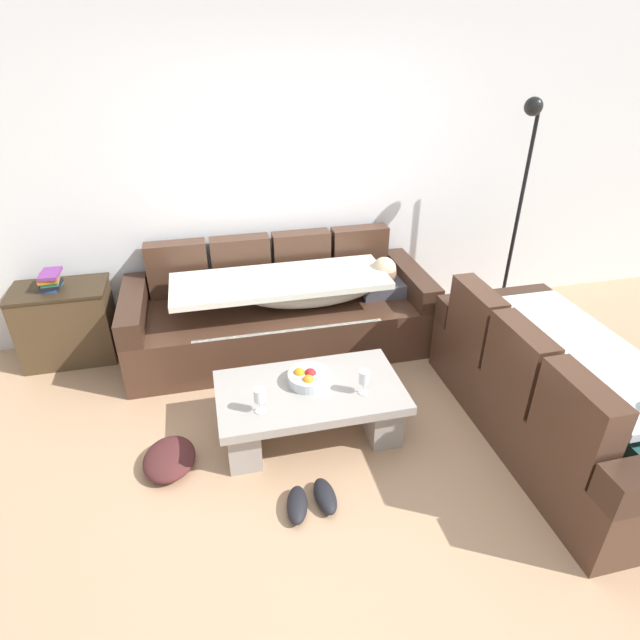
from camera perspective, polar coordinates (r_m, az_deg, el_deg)
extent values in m
plane|color=tan|center=(3.33, 5.01, -17.05)|extent=(14.00, 14.00, 0.00)
cube|color=silver|center=(4.49, -2.89, 15.94)|extent=(9.00, 0.10, 2.70)
cube|color=#482D20|center=(4.38, -4.33, -0.65)|extent=(2.46, 0.92, 0.42)
cube|color=#482D20|center=(4.49, -15.37, 5.44)|extent=(0.49, 0.16, 0.46)
cube|color=#482D20|center=(4.49, -8.68, 6.21)|extent=(0.49, 0.16, 0.46)
cube|color=#482D20|center=(4.56, -2.06, 6.88)|extent=(0.49, 0.16, 0.46)
cube|color=#482D20|center=(4.68, 4.31, 7.44)|extent=(0.49, 0.16, 0.46)
cube|color=#392419|center=(4.24, -19.88, 1.21)|extent=(0.18, 0.92, 0.20)
cube|color=#392419|center=(4.52, 9.96, 4.44)|extent=(0.18, 0.92, 0.20)
cube|color=#4C4C56|center=(4.44, 6.73, 3.56)|extent=(0.36, 0.28, 0.11)
sphere|color=#936B4C|center=(4.34, 7.03, 5.23)|extent=(0.21, 0.21, 0.21)
sphere|color=#CCB793|center=(4.33, 7.06, 5.59)|extent=(0.20, 0.20, 0.20)
ellipsoid|color=silver|center=(4.21, -1.01, 3.53)|extent=(1.10, 0.44, 0.28)
cube|color=silver|center=(4.11, -4.40, 4.30)|extent=(1.70, 0.60, 0.05)
cube|color=silver|center=(4.00, -3.29, -3.49)|extent=(1.44, 0.04, 0.38)
cube|color=#482D20|center=(3.81, 24.65, -8.91)|extent=(0.92, 1.97, 0.42)
cube|color=#482D20|center=(3.03, 26.36, -9.72)|extent=(0.16, 0.51, 0.46)
cube|color=#482D20|center=(3.36, 21.00, -4.29)|extent=(0.16, 0.51, 0.46)
cube|color=#482D20|center=(3.74, 16.73, 0.13)|extent=(0.16, 0.51, 0.46)
cube|color=#392419|center=(4.25, 18.71, 1.51)|extent=(0.92, 0.18, 0.20)
ellipsoid|color=silver|center=(3.64, 26.49, -4.46)|extent=(0.44, 1.05, 0.28)
cube|color=silver|center=(3.61, 27.02, -3.03)|extent=(0.60, 1.48, 0.05)
cube|color=silver|center=(4.06, 29.73, -7.37)|extent=(0.04, 1.26, 0.38)
cube|color=#9E9791|center=(3.39, -1.12, -7.91)|extent=(1.20, 0.68, 0.06)
cube|color=#9E9791|center=(3.46, -8.70, -11.39)|extent=(0.20, 0.54, 0.32)
cube|color=#9E9791|center=(3.61, 6.16, -9.23)|extent=(0.20, 0.54, 0.32)
cylinder|color=silver|center=(3.40, -1.19, -6.39)|extent=(0.28, 0.28, 0.07)
sphere|color=orange|center=(3.33, -1.29, -6.70)|extent=(0.08, 0.08, 0.08)
sphere|color=#A91F23|center=(3.39, -1.07, -5.97)|extent=(0.08, 0.08, 0.08)
sphere|color=orange|center=(3.40, -2.29, -5.93)|extent=(0.08, 0.08, 0.08)
cylinder|color=silver|center=(3.21, -6.56, -9.90)|extent=(0.06, 0.06, 0.01)
cylinder|color=silver|center=(3.18, -6.61, -9.34)|extent=(0.01, 0.01, 0.07)
cylinder|color=silver|center=(3.13, -6.69, -8.20)|extent=(0.07, 0.07, 0.08)
cylinder|color=silver|center=(3.34, 4.78, -7.93)|extent=(0.06, 0.06, 0.01)
cylinder|color=silver|center=(3.32, 4.81, -7.38)|extent=(0.01, 0.01, 0.07)
cylinder|color=silver|center=(3.27, 4.87, -6.26)|extent=(0.07, 0.07, 0.08)
cube|color=#4A3722|center=(4.66, -26.03, -0.45)|extent=(0.70, 0.42, 0.62)
cube|color=#332718|center=(4.52, -26.91, 3.06)|extent=(0.72, 0.44, 0.02)
cube|color=#2D569E|center=(4.52, -27.42, 3.22)|extent=(0.14, 0.18, 0.02)
cube|color=black|center=(4.51, -27.45, 3.50)|extent=(0.15, 0.18, 0.02)
cube|color=#338C59|center=(4.50, -27.53, 3.83)|extent=(0.14, 0.18, 0.03)
cube|color=#B76623|center=(4.48, -27.66, 4.15)|extent=(0.16, 0.20, 0.03)
cube|color=#72337F|center=(4.47, -27.55, 4.54)|extent=(0.14, 0.22, 0.02)
cylinder|color=black|center=(5.24, 19.05, 0.59)|extent=(0.28, 0.28, 0.02)
cylinder|color=black|center=(4.89, 20.80, 9.95)|extent=(0.03, 0.03, 1.80)
sphere|color=black|center=(4.53, 22.42, 20.88)|extent=(0.14, 0.14, 0.14)
ellipsoid|color=black|center=(3.13, -2.53, -19.65)|extent=(0.17, 0.29, 0.09)
ellipsoid|color=black|center=(3.17, 0.56, -18.79)|extent=(0.13, 0.27, 0.09)
ellipsoid|color=#4C2323|center=(3.48, -16.23, -14.44)|extent=(0.36, 0.43, 0.12)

